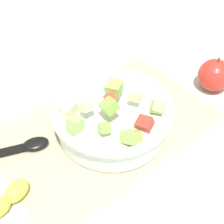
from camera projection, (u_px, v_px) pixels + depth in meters
The scene contains 5 objects.
ground_plane at pixel (106, 128), 0.77m from camera, with size 2.40×2.40×0.00m, color silver.
placemat at pixel (106, 127), 0.77m from camera, with size 0.48×0.30×0.01m, color tan.
salad_bowl at pixel (112, 115), 0.73m from camera, with size 0.27×0.27×0.12m.
serving_spoon at pixel (17, 149), 0.71m from camera, with size 0.20×0.10×0.01m.
whole_apple at pixel (214, 75), 0.84m from camera, with size 0.08×0.08×0.10m.
Camera 1 is at (0.31, 0.41, 0.58)m, focal length 53.49 mm.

